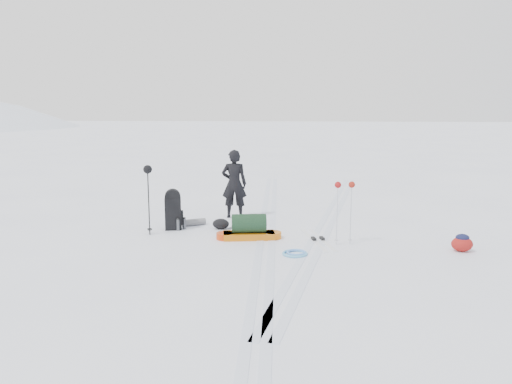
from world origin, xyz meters
The scene contains 13 objects.
ground centered at (0.00, 0.00, 0.00)m, with size 200.00×200.00×0.00m, color white.
ski_tracks centered at (0.61, 0.88, 0.00)m, with size 3.38×17.97×0.01m.
skier centered at (-0.99, 1.83, 0.86)m, with size 0.63×0.41×1.72m, color black.
pulk_sled centered at (-0.35, -0.19, 0.20)m, with size 1.43×0.65×0.53m.
expedition_rucksack centered at (-2.12, 0.48, 0.43)m, with size 0.86×0.81×0.92m.
ski_poles_black centered at (-2.56, -0.08, 1.25)m, with size 0.19×0.21×1.53m.
ski_poles_silver centered at (1.60, -0.43, 1.08)m, with size 0.41×0.19×1.29m.
touring_skis_grey centered at (-0.69, 0.98, 0.01)m, with size 0.74×1.78×0.07m.
touring_skis_white centered at (1.10, -0.18, 0.01)m, with size 0.76×1.83×0.07m.
rope_coil centered at (0.67, -1.26, 0.03)m, with size 0.54×0.54×0.06m.
small_daypack centered at (3.85, -0.68, 0.17)m, with size 0.50×0.46×0.35m.
thermos_pair centered at (-1.99, 0.41, 0.13)m, with size 0.19×0.29×0.29m.
stuff_sack centered at (-1.10, 0.59, 0.12)m, with size 0.40×0.32×0.24m.
Camera 1 is at (0.97, -10.36, 2.71)m, focal length 35.00 mm.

